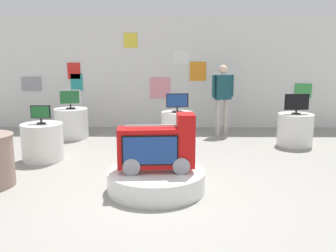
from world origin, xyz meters
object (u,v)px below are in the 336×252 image
at_px(display_pedestal_center_rear, 71,123).
at_px(display_pedestal_far_right, 43,142).
at_px(tv_on_left_rear, 297,103).
at_px(main_display_pedestal, 156,181).
at_px(shopper_browsing_near_truck, 223,94).
at_px(tv_on_center_rear, 70,98).
at_px(novelty_firetruck_tv, 158,148).
at_px(tv_on_right_rear, 177,102).
at_px(display_pedestal_left_rear, 295,130).
at_px(display_pedestal_right_rear, 177,127).
at_px(tv_on_far_right, 41,113).

distance_m(display_pedestal_center_rear, display_pedestal_far_right, 1.89).
bearing_deg(tv_on_left_rear, main_display_pedestal, -136.28).
relative_size(tv_on_left_rear, shopper_browsing_near_truck, 0.31).
xyz_separation_m(main_display_pedestal, tv_on_center_rear, (-2.15, 3.48, 0.79)).
height_order(novelty_firetruck_tv, tv_on_right_rear, novelty_firetruck_tv).
distance_m(novelty_firetruck_tv, tv_on_center_rear, 4.12).
bearing_deg(novelty_firetruck_tv, display_pedestal_left_rear, 44.03).
bearing_deg(display_pedestal_right_rear, novelty_firetruck_tv, -96.16).
distance_m(display_pedestal_left_rear, display_pedestal_right_rear, 2.56).
height_order(tv_on_center_rear, display_pedestal_far_right, tv_on_center_rear).
xyz_separation_m(novelty_firetruck_tv, tv_on_far_right, (-2.22, 1.60, 0.25)).
relative_size(main_display_pedestal, tv_on_center_rear, 3.05).
bearing_deg(display_pedestal_far_right, main_display_pedestal, -35.95).
bearing_deg(display_pedestal_right_rear, display_pedestal_left_rear, -5.50).
height_order(main_display_pedestal, display_pedestal_far_right, display_pedestal_far_right).
xyz_separation_m(display_pedestal_center_rear, tv_on_center_rear, (-0.00, -0.00, 0.59)).
height_order(display_pedestal_right_rear, shopper_browsing_near_truck, shopper_browsing_near_truck).
xyz_separation_m(main_display_pedestal, display_pedestal_right_rear, (0.35, 3.02, 0.20)).
bearing_deg(display_pedestal_right_rear, tv_on_left_rear, -5.60).
relative_size(novelty_firetruck_tv, tv_on_left_rear, 2.13).
bearing_deg(shopper_browsing_near_truck, display_pedestal_center_rear, -174.18).
xyz_separation_m(novelty_firetruck_tv, display_pedestal_far_right, (-2.22, 1.60, -0.29)).
bearing_deg(tv_on_center_rear, display_pedestal_center_rear, 75.69).
xyz_separation_m(main_display_pedestal, tv_on_far_right, (-2.20, 1.59, 0.74)).
bearing_deg(main_display_pedestal, tv_on_center_rear, 121.64).
xyz_separation_m(main_display_pedestal, display_pedestal_left_rear, (2.90, 2.78, 0.20)).
height_order(main_display_pedestal, tv_on_right_rear, tv_on_right_rear).
xyz_separation_m(tv_on_left_rear, tv_on_right_rear, (-2.55, 0.25, -0.02)).
xyz_separation_m(tv_on_left_rear, display_pedestal_center_rear, (-5.05, 0.71, -0.59)).
bearing_deg(display_pedestal_center_rear, tv_on_center_rear, -104.31).
relative_size(tv_on_right_rear, tv_on_far_right, 1.35).
bearing_deg(display_pedestal_left_rear, shopper_browsing_near_truck, 143.30).
distance_m(display_pedestal_center_rear, shopper_browsing_near_truck, 3.68).
distance_m(novelty_firetruck_tv, tv_on_right_rear, 3.05).
bearing_deg(display_pedestal_center_rear, tv_on_far_right, -91.63).
bearing_deg(tv_on_far_right, display_pedestal_center_rear, 88.37).
distance_m(display_pedestal_far_right, shopper_browsing_near_truck, 4.35).
distance_m(novelty_firetruck_tv, tv_on_left_rear, 4.01).
relative_size(tv_on_center_rear, display_pedestal_far_right, 0.61).
relative_size(tv_on_left_rear, tv_on_far_right, 1.45).
distance_m(main_display_pedestal, tv_on_left_rear, 4.09).
height_order(tv_on_left_rear, shopper_browsing_near_truck, shopper_browsing_near_truck).
xyz_separation_m(tv_on_right_rear, display_pedestal_far_right, (-2.55, -1.42, -0.57)).
height_order(tv_on_center_rear, shopper_browsing_near_truck, shopper_browsing_near_truck).
bearing_deg(display_pedestal_far_right, tv_on_far_right, -90.44).
xyz_separation_m(display_pedestal_center_rear, display_pedestal_far_right, (-0.05, -1.89, 0.00)).
distance_m(display_pedestal_left_rear, tv_on_right_rear, 2.63).
bearing_deg(display_pedestal_left_rear, novelty_firetruck_tv, -135.97).
height_order(display_pedestal_center_rear, tv_on_center_rear, tv_on_center_rear).
bearing_deg(tv_on_left_rear, display_pedestal_right_rear, 174.40).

